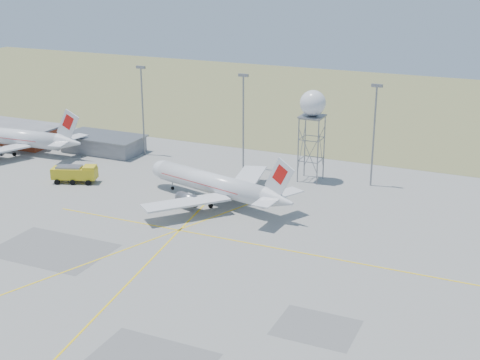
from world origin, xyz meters
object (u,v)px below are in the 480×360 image
at_px(airliner_main, 215,184).
at_px(fire_truck, 76,174).
at_px(airliner_far, 16,138).
at_px(radar_tower, 312,131).
at_px(baggage_tug, 86,173).

distance_m(airliner_main, fire_truck, 30.83).
bearing_deg(airliner_far, radar_tower, -175.33).
distance_m(airliner_far, baggage_tug, 26.68).
distance_m(airliner_far, radar_tower, 69.90).
distance_m(airliner_main, baggage_tug, 31.81).
xyz_separation_m(radar_tower, fire_truck, (-42.79, -21.14, -8.74)).
height_order(airliner_main, airliner_far, airliner_far).
bearing_deg(airliner_far, baggage_tug, 160.26).
bearing_deg(airliner_far, airliner_main, 166.54).
distance_m(airliner_main, radar_tower, 24.15).
bearing_deg(baggage_tug, radar_tower, 36.46).
bearing_deg(baggage_tug, airliner_far, 178.48).
xyz_separation_m(airliner_far, baggage_tug, (25.38, -7.71, -2.89)).
bearing_deg(radar_tower, baggage_tug, -158.92).
bearing_deg(airliner_main, fire_truck, 17.58).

